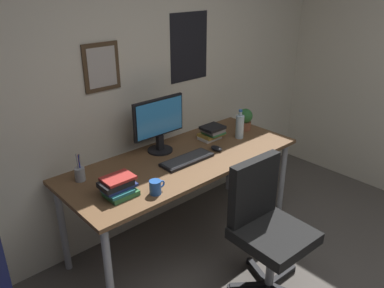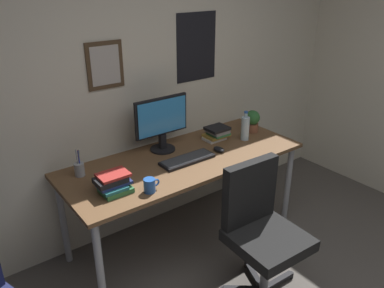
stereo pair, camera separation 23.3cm
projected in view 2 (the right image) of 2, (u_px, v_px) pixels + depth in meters
name	position (u px, v px, depth m)	size (l,w,h in m)	color
wall_back	(143.00, 77.00, 3.05)	(4.40, 0.10, 2.60)	beige
desk	(184.00, 166.00, 2.99)	(1.89, 0.76, 0.76)	brown
office_chair	(260.00, 226.00, 2.55)	(0.55, 0.57, 0.95)	black
monitor	(162.00, 122.00, 3.00)	(0.46, 0.20, 0.43)	black
keyboard	(187.00, 159.00, 2.91)	(0.43, 0.15, 0.03)	black
computer_mouse	(219.00, 149.00, 3.06)	(0.06, 0.11, 0.04)	black
water_bottle	(245.00, 128.00, 3.25)	(0.07, 0.07, 0.25)	silver
coffee_mug_near	(150.00, 185.00, 2.49)	(0.11, 0.08, 0.09)	#2659B2
potted_plant	(252.00, 120.00, 3.42)	(0.13, 0.13, 0.20)	brown
pen_cup	(79.00, 169.00, 2.68)	(0.07, 0.07, 0.20)	#9EA0A5
book_stack_left	(217.00, 133.00, 3.26)	(0.21, 0.18, 0.12)	silver
book_stack_right	(113.00, 184.00, 2.48)	(0.22, 0.18, 0.12)	#33723F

